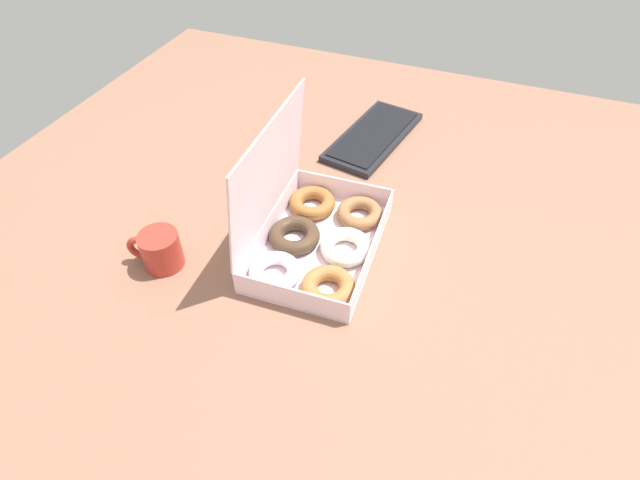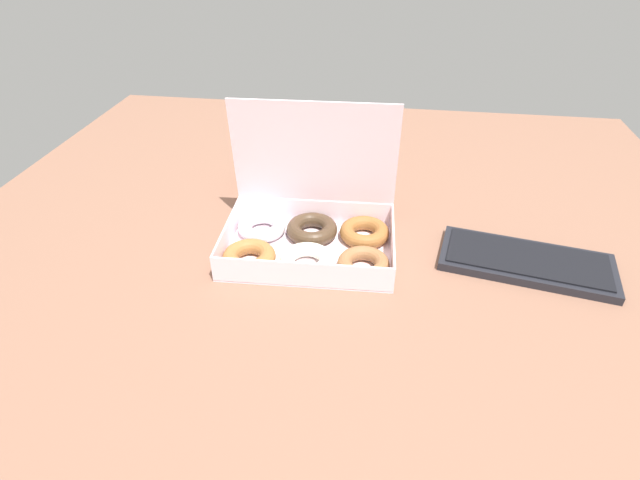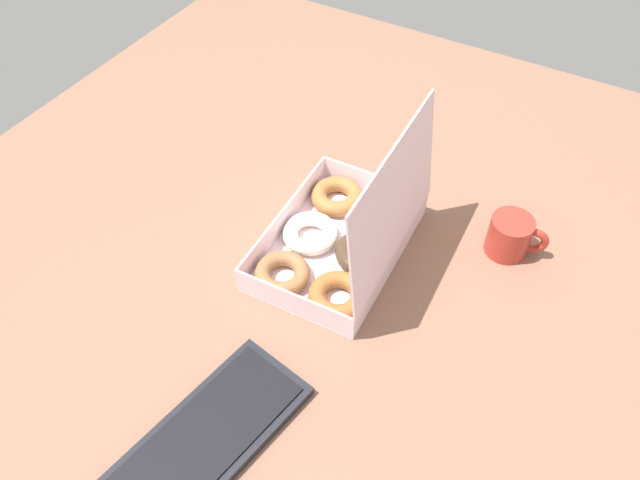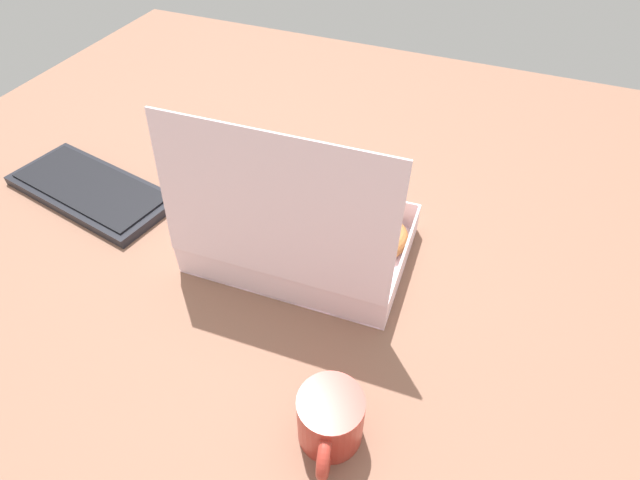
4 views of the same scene
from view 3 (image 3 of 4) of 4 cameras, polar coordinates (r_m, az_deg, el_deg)
name	(u,v)px [view 3 (image 3 of 4)]	position (r cm, az deg, el deg)	size (l,w,h in cm)	color
ground_plane	(338,272)	(122.52, 1.67, -2.94)	(180.00, 180.00, 2.00)	#865C48
donut_box	(343,239)	(122.02, 2.10, 0.08)	(38.34, 26.87, 30.11)	white
keyboard	(206,439)	(103.60, -10.38, -17.49)	(36.79, 20.93, 2.20)	black
coffee_mug	(511,236)	(127.29, 17.08, 0.38)	(8.39, 11.73, 8.25)	#B03328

